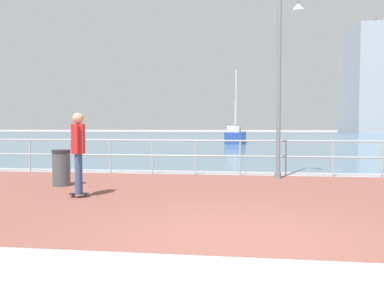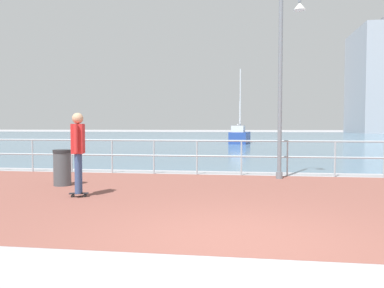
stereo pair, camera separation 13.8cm
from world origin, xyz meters
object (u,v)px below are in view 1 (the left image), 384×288
Objects in this scene: lamppost at (284,69)px; sailboat_teal at (236,136)px; skateboarder at (78,146)px; trash_bin at (61,168)px; sailboat_navy at (234,134)px.

sailboat_teal is at bearing 94.17° from lamppost.
trash_bin is at bearing 127.31° from skateboarder.
lamppost is at bearing 37.53° from skateboarder.
sailboat_teal is at bearing 83.50° from skateboarder.
lamppost is 3.17× the size of skateboarder.
lamppost is 6.78m from trash_bin.
skateboarder is 26.76m from sailboat_teal.
sailboat_teal reaches higher than skateboarder.
skateboarder reaches higher than trash_bin.
skateboarder is 43.90m from sailboat_navy.
skateboarder is at bearing -93.47° from sailboat_navy.
trash_bin is at bearing -95.09° from sailboat_navy.
sailboat_navy is (2.66, 43.81, -0.64)m from skateboarder.
trash_bin is at bearing -159.71° from lamppost.
sailboat_teal reaches higher than lamppost.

